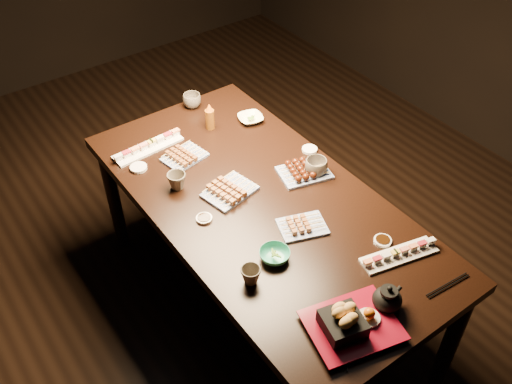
# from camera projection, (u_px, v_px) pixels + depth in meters

# --- Properties ---
(ground) EXTENTS (5.00, 5.00, 0.00)m
(ground) POSITION_uv_depth(u_px,v_px,m) (238.00, 254.00, 3.29)
(ground) COLOR black
(ground) RESTS_ON ground
(dining_table) EXTENTS (0.98, 1.84, 0.75)m
(dining_table) POSITION_uv_depth(u_px,v_px,m) (262.00, 258.00, 2.77)
(dining_table) COLOR black
(dining_table) RESTS_ON ground
(sushi_platter_near) EXTENTS (0.33, 0.16, 0.04)m
(sushi_platter_near) POSITION_uv_depth(u_px,v_px,m) (399.00, 253.00, 2.26)
(sushi_platter_near) COLOR white
(sushi_platter_near) RESTS_ON dining_table
(sushi_platter_far) EXTENTS (0.36, 0.12, 0.04)m
(sushi_platter_far) POSITION_uv_depth(u_px,v_px,m) (148.00, 145.00, 2.79)
(sushi_platter_far) COLOR white
(sushi_platter_far) RESTS_ON dining_table
(yakitori_plate_center) EXTENTS (0.25, 0.20, 0.06)m
(yakitori_plate_center) POSITION_uv_depth(u_px,v_px,m) (230.00, 188.00, 2.54)
(yakitori_plate_center) COLOR #828EB6
(yakitori_plate_center) RESTS_ON dining_table
(yakitori_plate_right) EXTENTS (0.23, 0.20, 0.05)m
(yakitori_plate_right) POSITION_uv_depth(u_px,v_px,m) (303.00, 224.00, 2.38)
(yakitori_plate_right) COLOR #828EB6
(yakitori_plate_right) RESTS_ON dining_table
(yakitori_plate_left) EXTENTS (0.22, 0.18, 0.05)m
(yakitori_plate_left) POSITION_uv_depth(u_px,v_px,m) (184.00, 154.00, 2.73)
(yakitori_plate_left) COLOR #828EB6
(yakitori_plate_left) RESTS_ON dining_table
(tsukune_plate) EXTENTS (0.27, 0.22, 0.06)m
(tsukune_plate) POSITION_uv_depth(u_px,v_px,m) (304.00, 169.00, 2.64)
(tsukune_plate) COLOR #828EB6
(tsukune_plate) RESTS_ON dining_table
(edamame_bowl_green) EXTENTS (0.15, 0.15, 0.04)m
(edamame_bowl_green) POSITION_uv_depth(u_px,v_px,m) (275.00, 255.00, 2.25)
(edamame_bowl_green) COLOR teal
(edamame_bowl_green) RESTS_ON dining_table
(edamame_bowl_cream) EXTENTS (0.15, 0.15, 0.03)m
(edamame_bowl_cream) POSITION_uv_depth(u_px,v_px,m) (250.00, 119.00, 2.97)
(edamame_bowl_cream) COLOR #F7EFCA
(edamame_bowl_cream) RESTS_ON dining_table
(tempura_tray) EXTENTS (0.37, 0.32, 0.12)m
(tempura_tray) POSITION_uv_depth(u_px,v_px,m) (354.00, 319.00, 1.98)
(tempura_tray) COLOR black
(tempura_tray) RESTS_ON dining_table
(teacup_near_left) EXTENTS (0.08, 0.08, 0.07)m
(teacup_near_left) POSITION_uv_depth(u_px,v_px,m) (251.00, 275.00, 2.15)
(teacup_near_left) COLOR brown
(teacup_near_left) RESTS_ON dining_table
(teacup_mid_right) EXTENTS (0.13, 0.13, 0.08)m
(teacup_mid_right) POSITION_uv_depth(u_px,v_px,m) (316.00, 167.00, 2.63)
(teacup_mid_right) COLOR brown
(teacup_mid_right) RESTS_ON dining_table
(teacup_far_left) EXTENTS (0.09, 0.09, 0.08)m
(teacup_far_left) POSITION_uv_depth(u_px,v_px,m) (177.00, 181.00, 2.56)
(teacup_far_left) COLOR brown
(teacup_far_left) RESTS_ON dining_table
(teacup_far_right) EXTENTS (0.12, 0.12, 0.08)m
(teacup_far_right) POSITION_uv_depth(u_px,v_px,m) (192.00, 101.00, 3.05)
(teacup_far_right) COLOR brown
(teacup_far_right) RESTS_ON dining_table
(teapot) EXTENTS (0.14, 0.14, 0.11)m
(teapot) POSITION_uv_depth(u_px,v_px,m) (388.00, 297.00, 2.06)
(teapot) COLOR black
(teapot) RESTS_ON dining_table
(condiment_bottle) EXTENTS (0.06, 0.06, 0.14)m
(condiment_bottle) POSITION_uv_depth(u_px,v_px,m) (210.00, 116.00, 2.89)
(condiment_bottle) COLOR brown
(condiment_bottle) RESTS_ON dining_table
(sauce_dish_west) EXTENTS (0.09, 0.09, 0.01)m
(sauce_dish_west) POSITION_uv_depth(u_px,v_px,m) (204.00, 219.00, 2.43)
(sauce_dish_west) COLOR white
(sauce_dish_west) RESTS_ON dining_table
(sauce_dish_east) EXTENTS (0.09, 0.09, 0.01)m
(sauce_dish_east) POSITION_uv_depth(u_px,v_px,m) (310.00, 149.00, 2.79)
(sauce_dish_east) COLOR white
(sauce_dish_east) RESTS_ON dining_table
(sauce_dish_se) EXTENTS (0.09, 0.09, 0.01)m
(sauce_dish_se) POSITION_uv_depth(u_px,v_px,m) (383.00, 241.00, 2.33)
(sauce_dish_se) COLOR white
(sauce_dish_se) RESTS_ON dining_table
(sauce_dish_nw) EXTENTS (0.09, 0.09, 0.01)m
(sauce_dish_nw) POSITION_uv_depth(u_px,v_px,m) (139.00, 168.00, 2.68)
(sauce_dish_nw) COLOR white
(sauce_dish_nw) RESTS_ON dining_table
(chopsticks_near) EXTENTS (0.19, 0.14, 0.01)m
(chopsticks_near) POSITION_uv_depth(u_px,v_px,m) (351.00, 344.00, 1.97)
(chopsticks_near) COLOR black
(chopsticks_near) RESTS_ON dining_table
(chopsticks_se) EXTENTS (0.21, 0.04, 0.01)m
(chopsticks_se) POSITION_uv_depth(u_px,v_px,m) (448.00, 285.00, 2.16)
(chopsticks_se) COLOR black
(chopsticks_se) RESTS_ON dining_table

